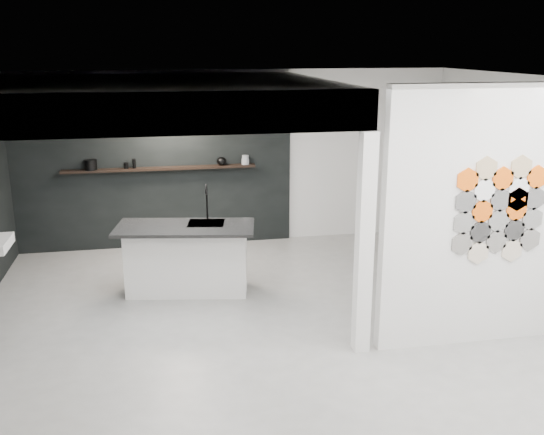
{
  "coord_description": "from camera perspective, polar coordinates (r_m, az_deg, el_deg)",
  "views": [
    {
      "loc": [
        -1.21,
        -6.62,
        3.15
      ],
      "look_at": [
        0.1,
        0.3,
        1.15
      ],
      "focal_mm": 40.0,
      "sensor_mm": 36.0,
      "label": 1
    }
  ],
  "objects": [
    {
      "name": "utensil_cup",
      "position": [
        9.66,
        -13.57,
        4.77
      ],
      "size": [
        0.08,
        0.08,
        0.09
      ],
      "primitive_type": "cylinder",
      "rotation": [
        0.0,
        0.0,
        0.18
      ],
      "color": "black",
      "rests_on": "display_shelf"
    },
    {
      "name": "glass_bowl",
      "position": [
        9.75,
        -2.52,
        5.28
      ],
      "size": [
        0.16,
        0.16,
        0.09
      ],
      "primitive_type": "cylinder",
      "rotation": [
        0.0,
        0.0,
        -0.39
      ],
      "color": "gray",
      "rests_on": "display_shelf"
    },
    {
      "name": "glass_vase",
      "position": [
        9.74,
        -2.53,
        5.46
      ],
      "size": [
        0.14,
        0.14,
        0.15
      ],
      "primitive_type": "cylinder",
      "rotation": [
        0.0,
        0.0,
        0.37
      ],
      "color": "gray",
      "rests_on": "display_shelf"
    },
    {
      "name": "partition_panel",
      "position": [
        6.81,
        19.99,
        -0.01
      ],
      "size": [
        2.45,
        0.15,
        2.8
      ],
      "primitive_type": "cube",
      "color": "silver",
      "rests_on": "floor"
    },
    {
      "name": "bay_clad_back",
      "position": [
        9.79,
        -11.05,
        3.92
      ],
      "size": [
        4.4,
        0.04,
        2.35
      ],
      "primitive_type": "cube",
      "color": "black",
      "rests_on": "floor"
    },
    {
      "name": "bottle_dark",
      "position": [
        9.65,
        -12.85,
        4.96
      ],
      "size": [
        0.06,
        0.06,
        0.14
      ],
      "primitive_type": "cylinder",
      "rotation": [
        0.0,
        0.0,
        -0.04
      ],
      "color": "black",
      "rests_on": "display_shelf"
    },
    {
      "name": "stockpot",
      "position": [
        9.7,
        -16.7,
        4.78
      ],
      "size": [
        0.25,
        0.25,
        0.16
      ],
      "primitive_type": "cylinder",
      "rotation": [
        0.0,
        0.0,
        0.43
      ],
      "color": "black",
      "rests_on": "display_shelf"
    },
    {
      "name": "display_shelf",
      "position": [
        9.66,
        -10.49,
        4.55
      ],
      "size": [
        3.0,
        0.15,
        0.04
      ],
      "primitive_type": "cube",
      "color": "black",
      "rests_on": "bay_clad_back"
    },
    {
      "name": "floor",
      "position": [
        7.43,
        -0.33,
        -9.27
      ],
      "size": [
        7.0,
        6.0,
        0.01
      ],
      "primitive_type": "cube",
      "color": "gray"
    },
    {
      "name": "kitchen_island",
      "position": [
        8.03,
        -8.0,
        -3.74
      ],
      "size": [
        1.87,
        1.07,
        1.42
      ],
      "rotation": [
        0.0,
        0.0,
        -0.17
      ],
      "color": "silver",
      "rests_on": "floor"
    },
    {
      "name": "hex_tile_cluster",
      "position": [
        6.73,
        20.69,
        0.67
      ],
      "size": [
        1.04,
        0.02,
        1.16
      ],
      "color": "#66635E",
      "rests_on": "partition_panel"
    },
    {
      "name": "fascia_beam",
      "position": [
        5.73,
        -11.73,
        9.52
      ],
      "size": [
        4.4,
        0.16,
        0.4
      ],
      "primitive_type": "cube",
      "color": "silver",
      "rests_on": "corner_column"
    },
    {
      "name": "corner_column",
      "position": [
        6.29,
        8.69,
        -2.63
      ],
      "size": [
        0.16,
        0.16,
        2.35
      ],
      "primitive_type": "cube",
      "color": "silver",
      "rests_on": "floor"
    },
    {
      "name": "bulkhead",
      "position": [
        7.64,
        -11.58,
        11.04
      ],
      "size": [
        4.4,
        4.0,
        0.4
      ],
      "primitive_type": "cube",
      "color": "silver",
      "rests_on": "corner_column"
    },
    {
      "name": "kettle",
      "position": [
        9.7,
        -4.78,
        5.32
      ],
      "size": [
        0.18,
        0.18,
        0.13
      ],
      "primitive_type": "ellipsoid",
      "rotation": [
        0.0,
        0.0,
        -0.16
      ],
      "color": "black",
      "rests_on": "display_shelf"
    }
  ]
}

